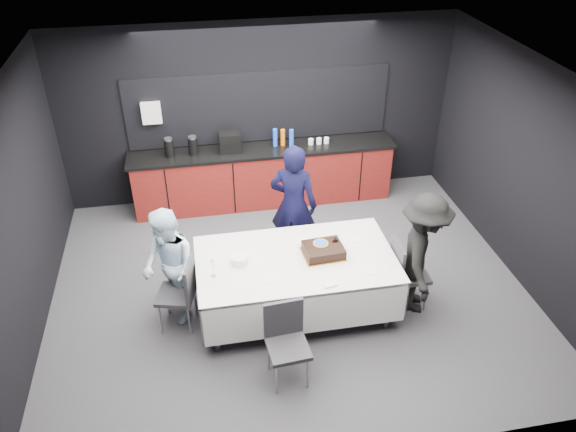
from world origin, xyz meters
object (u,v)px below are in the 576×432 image
object	(u,v)px
champagne_flute	(212,265)
person_center	(294,205)
chair_near	(286,337)
person_right	(422,254)
chair_right	(404,270)
person_left	(169,267)
plate_stack	(239,260)
chair_left	(182,289)
party_table	(296,268)
cake_assembly	(323,250)

from	to	relation	value
champagne_flute	person_center	distance (m)	1.64
chair_near	person_right	xyz separation A→B (m)	(1.77, 0.77, 0.25)
chair_right	person_center	world-z (taller)	person_center
chair_near	person_center	xyz separation A→B (m)	(0.47, 2.00, 0.33)
chair_near	person_center	size ratio (longest dim) A/B	0.54
chair_right	person_left	world-z (taller)	person_left
chair_right	chair_near	xyz separation A→B (m)	(-1.60, -0.83, 0.00)
person_left	plate_stack	bearing A→B (deg)	56.84
chair_left	person_right	size ratio (longest dim) A/B	0.59
chair_near	person_left	xyz separation A→B (m)	(-1.16, 1.12, 0.21)
champagne_flute	chair_left	distance (m)	0.56
plate_stack	person_center	bearing A→B (deg)	50.12
party_table	chair_left	world-z (taller)	chair_left
cake_assembly	plate_stack	world-z (taller)	cake_assembly
chair_left	person_right	world-z (taller)	person_right
cake_assembly	person_left	xyz separation A→B (m)	(-1.79, 0.13, -0.10)
cake_assembly	champagne_flute	distance (m)	1.32
chair_left	person_right	bearing A→B (deg)	-3.73
chair_right	person_center	distance (m)	1.66
cake_assembly	person_left	distance (m)	1.80
person_right	cake_assembly	bearing A→B (deg)	98.39
party_table	champagne_flute	distance (m)	1.02
plate_stack	person_left	distance (m)	0.82
chair_right	person_left	distance (m)	2.79
party_table	champagne_flute	xyz separation A→B (m)	(-0.97, -0.15, 0.30)
party_table	chair_near	world-z (taller)	chair_near
chair_left	chair_right	world-z (taller)	same
cake_assembly	chair_right	size ratio (longest dim) A/B	0.55
person_right	party_table	bearing A→B (deg)	101.57
champagne_flute	person_left	size ratio (longest dim) A/B	0.15
plate_stack	champagne_flute	world-z (taller)	champagne_flute
person_left	person_right	bearing A→B (deg)	57.97
party_table	cake_assembly	bearing A→B (deg)	3.26
person_center	person_right	bearing A→B (deg)	160.74
chair_left	person_center	xyz separation A→B (m)	(1.51, 1.05, 0.33)
chair_right	person_right	world-z (taller)	person_right
champagne_flute	person_center	size ratio (longest dim) A/B	0.13
champagne_flute	person_center	bearing A→B (deg)	45.78
person_left	cake_assembly	bearing A→B (deg)	60.71
champagne_flute	chair_left	size ratio (longest dim) A/B	0.24
party_table	person_left	xyz separation A→B (m)	(-1.46, 0.15, 0.10)
party_table	plate_stack	world-z (taller)	plate_stack
chair_right	plate_stack	bearing A→B (deg)	174.85
party_table	chair_right	distance (m)	1.32
champagne_flute	person_right	distance (m)	2.45
person_right	chair_left	bearing A→B (deg)	105.71
party_table	plate_stack	bearing A→B (deg)	176.96
plate_stack	person_right	distance (m)	2.14
cake_assembly	person_right	bearing A→B (deg)	-11.05
party_table	person_left	size ratio (longest dim) A/B	1.56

